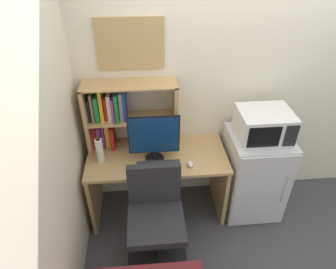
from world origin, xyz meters
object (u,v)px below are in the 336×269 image
Objects in this scene: hutch_bookshelf at (117,114)px; computer_mouse at (190,164)px; desk_chair at (156,223)px; wall_corkboard at (130,44)px; water_bottle at (100,150)px; microwave at (264,125)px; monitor at (154,137)px; keyboard at (159,166)px; mini_fridge at (253,173)px.

computer_mouse is (0.63, -0.36, -0.34)m from hutch_bookshelf.
wall_corkboard reaches higher than desk_chair.
microwave reaches higher than water_bottle.
water_bottle is at bearing 134.17° from desk_chair.
hutch_bookshelf is at bearing 142.41° from monitor.
hutch_bookshelf is 1.77× the size of microwave.
keyboard is at bearing -45.19° from hutch_bookshelf.
mini_fridge is at bearing -9.11° from hutch_bookshelf.
computer_mouse is 1.15m from wall_corkboard.
keyboard is at bearing -13.56° from water_bottle.
keyboard is at bearing -74.44° from monitor.
computer_mouse is 0.59m from desk_chair.
water_bottle is 1.53m from mini_fridge.
keyboard is 0.69× the size of wall_corkboard.
monitor is 5.50× the size of computer_mouse.
microwave is (0.00, 0.00, 0.58)m from mini_fridge.
desk_chair is (0.46, -0.48, -0.45)m from water_bottle.
monitor is 0.49× the size of desk_chair.
wall_corkboard is at bearing 45.31° from water_bottle.
mini_fridge is at bearing 2.07° from monitor.
desk_chair is (-0.02, -0.46, -0.58)m from monitor.
hutch_bookshelf is 9.94× the size of computer_mouse.
computer_mouse is 0.76m from mini_fridge.
wall_corkboard is at bearing 99.81° from desk_chair.
monitor is 0.81× the size of wall_corkboard.
computer_mouse is at bearing -167.01° from microwave.
desk_chair is 1.64× the size of wall_corkboard.
desk_chair reaches higher than keyboard.
microwave is at bearing 12.99° from computer_mouse.
water_bottle is 0.55× the size of microwave.
mini_fridge is at bearing 0.63° from water_bottle.
desk_chair is at bearing -67.08° from hutch_bookshelf.
mini_fridge reaches higher than keyboard.
monitor is 0.81m from wall_corkboard.
wall_corkboard is (-0.14, 0.81, 1.29)m from desk_chair.
keyboard is at bearing -171.66° from mini_fridge.
monitor is at bearing -37.59° from hutch_bookshelf.
water_bottle reaches higher than keyboard.
wall_corkboard is at bearing 164.88° from microwave.
hutch_bookshelf is 0.36m from water_bottle.
computer_mouse is at bearing -29.93° from hutch_bookshelf.
desk_chair is (0.30, -0.70, -0.68)m from hutch_bookshelf.
hutch_bookshelf is at bearing 134.81° from keyboard.
monitor reaches higher than microwave.
desk_chair is 1.52m from wall_corkboard.
computer_mouse is 0.81m from water_bottle.
monitor is 1.77× the size of water_bottle.
wall_corkboard reaches higher than mini_fridge.
wall_corkboard is (-0.19, 0.45, 0.95)m from keyboard.
wall_corkboard is (-1.15, 0.31, 0.66)m from microwave.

